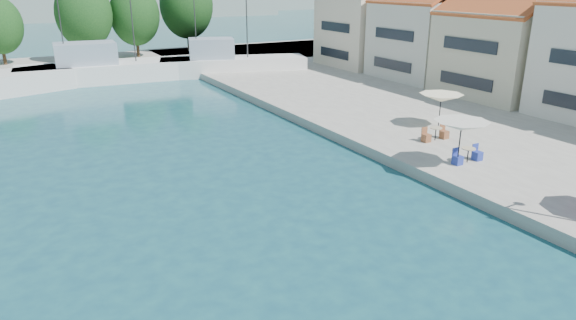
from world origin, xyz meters
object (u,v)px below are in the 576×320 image
umbrella_white (462,126)px  umbrella_cream (441,98)px  trawler_04 (230,65)px  trawler_03 (113,70)px

umbrella_white → umbrella_cream: size_ratio=0.99×
umbrella_cream → trawler_04: bearing=96.5°
trawler_04 → umbrella_white: bearing=-75.3°
trawler_04 → umbrella_white: 32.83m
trawler_03 → umbrella_cream: 32.75m
trawler_03 → trawler_04: 11.64m
umbrella_white → umbrella_cream: (4.54, 5.93, -0.23)m
trawler_03 → umbrella_white: 36.69m
trawler_03 → umbrella_cream: bearing=-59.5°
trawler_04 → umbrella_white: trawler_04 is taller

